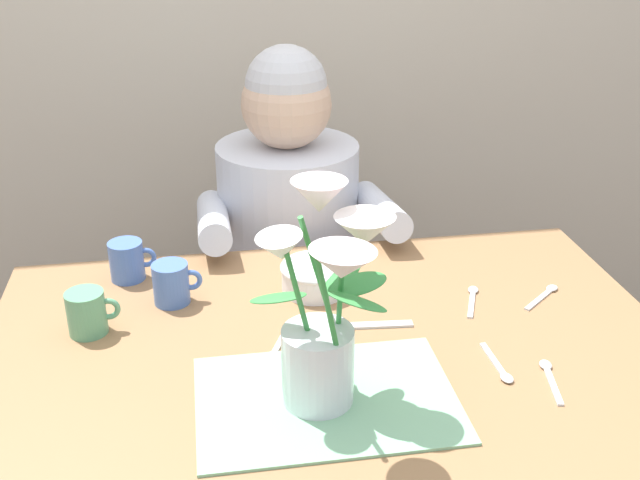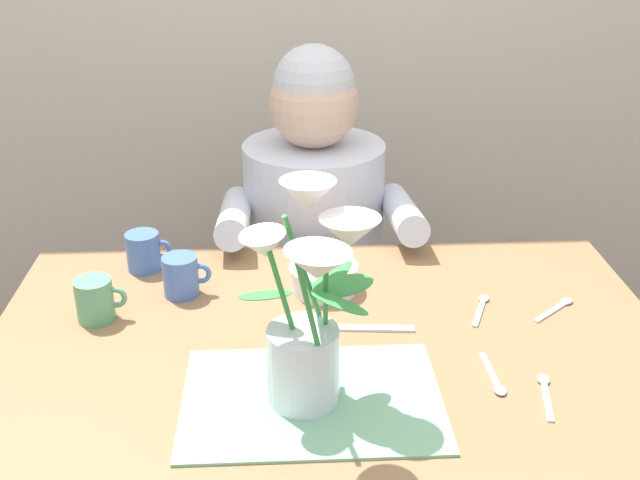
% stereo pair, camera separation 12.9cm
% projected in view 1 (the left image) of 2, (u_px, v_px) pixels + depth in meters
% --- Properties ---
extents(dining_table, '(1.20, 0.80, 0.74)m').
position_uv_depth(dining_table, '(333.00, 392.00, 1.36)').
color(dining_table, olive).
rests_on(dining_table, ground_plane).
extents(seated_person, '(0.45, 0.47, 1.14)m').
position_uv_depth(seated_person, '(292.00, 273.00, 1.95)').
color(seated_person, '#4C4C56').
rests_on(seated_person, ground_plane).
extents(striped_placemat, '(0.40, 0.28, 0.00)m').
position_uv_depth(striped_placemat, '(326.00, 399.00, 1.18)').
color(striped_placemat, '#7AB289').
rests_on(striped_placemat, dining_table).
extents(flower_vase, '(0.23, 0.25, 0.34)m').
position_uv_depth(flower_vase, '(324.00, 309.00, 1.11)').
color(flower_vase, silver).
rests_on(flower_vase, dining_table).
extents(ceramic_bowl, '(0.14, 0.14, 0.06)m').
position_uv_depth(ceramic_bowl, '(316.00, 276.00, 1.49)').
color(ceramic_bowl, white).
rests_on(ceramic_bowl, dining_table).
extents(dinner_knife, '(0.19, 0.03, 0.00)m').
position_uv_depth(dinner_knife, '(360.00, 326.00, 1.38)').
color(dinner_knife, silver).
rests_on(dinner_knife, dining_table).
extents(ceramic_mug, '(0.09, 0.07, 0.08)m').
position_uv_depth(ceramic_mug, '(172.00, 283.00, 1.44)').
color(ceramic_mug, '#476BB7').
rests_on(ceramic_mug, dining_table).
extents(tea_cup, '(0.09, 0.07, 0.08)m').
position_uv_depth(tea_cup, '(87.00, 313.00, 1.35)').
color(tea_cup, '#569970').
rests_on(tea_cup, dining_table).
extents(coffee_cup, '(0.09, 0.07, 0.08)m').
position_uv_depth(coffee_cup, '(128.00, 261.00, 1.53)').
color(coffee_cup, '#476BB7').
rests_on(coffee_cup, dining_table).
extents(spoon_0, '(0.02, 0.12, 0.01)m').
position_uv_depth(spoon_0, '(500.00, 369.00, 1.25)').
color(spoon_0, silver).
rests_on(spoon_0, dining_table).
extents(spoon_1, '(0.06, 0.12, 0.01)m').
position_uv_depth(spoon_1, '(277.00, 348.00, 1.31)').
color(spoon_1, silver).
rests_on(spoon_1, dining_table).
extents(spoon_2, '(0.10, 0.09, 0.01)m').
position_uv_depth(spoon_2, '(546.00, 293.00, 1.48)').
color(spoon_2, silver).
rests_on(spoon_2, dining_table).
extents(spoon_3, '(0.06, 0.12, 0.01)m').
position_uv_depth(spoon_3, '(472.00, 296.00, 1.47)').
color(spoon_3, silver).
rests_on(spoon_3, dining_table).
extents(spoon_4, '(0.04, 0.12, 0.01)m').
position_uv_depth(spoon_4, '(549.00, 374.00, 1.24)').
color(spoon_4, silver).
rests_on(spoon_4, dining_table).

